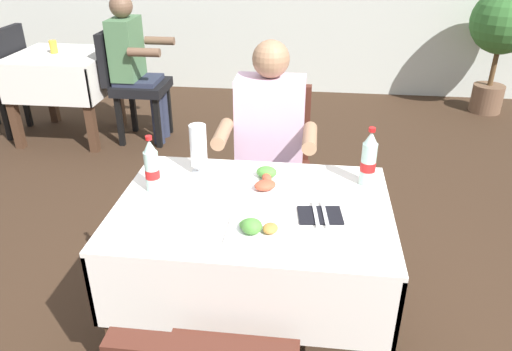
# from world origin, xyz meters

# --- Properties ---
(main_dining_table) EXTENTS (1.11, 0.80, 0.76)m
(main_dining_table) POSITION_xyz_m (-0.01, 0.10, 0.58)
(main_dining_table) COLOR white
(main_dining_table) RESTS_ON ground
(chair_far_diner_seat) EXTENTS (0.44, 0.50, 0.97)m
(chair_far_diner_seat) POSITION_xyz_m (-0.01, 0.89, 0.55)
(chair_far_diner_seat) COLOR #4C2319
(chair_far_diner_seat) RESTS_ON ground
(seated_diner_far) EXTENTS (0.50, 0.46, 1.26)m
(seated_diner_far) POSITION_xyz_m (-0.01, 0.78, 0.71)
(seated_diner_far) COLOR #282D42
(seated_diner_far) RESTS_ON ground
(plate_near_camera) EXTENTS (0.22, 0.22, 0.07)m
(plate_near_camera) POSITION_xyz_m (0.02, -0.10, 0.78)
(plate_near_camera) COLOR white
(plate_near_camera) RESTS_ON main_dining_table
(plate_far_diner) EXTENTS (0.26, 0.26, 0.06)m
(plate_far_diner) POSITION_xyz_m (0.01, 0.27, 0.78)
(plate_far_diner) COLOR white
(plate_far_diner) RESTS_ON main_dining_table
(beer_glass_left) EXTENTS (0.08, 0.08, 0.23)m
(beer_glass_left) POSITION_xyz_m (-0.29, 0.36, 0.88)
(beer_glass_left) COLOR white
(beer_glass_left) RESTS_ON main_dining_table
(cola_bottle_primary) EXTENTS (0.06, 0.06, 0.25)m
(cola_bottle_primary) POSITION_xyz_m (-0.45, 0.16, 0.87)
(cola_bottle_primary) COLOR silver
(cola_bottle_primary) RESTS_ON main_dining_table
(cola_bottle_secondary) EXTENTS (0.07, 0.07, 0.26)m
(cola_bottle_secondary) POSITION_xyz_m (0.46, 0.33, 0.87)
(cola_bottle_secondary) COLOR silver
(cola_bottle_secondary) RESTS_ON main_dining_table
(napkin_cutlery_set) EXTENTS (0.18, 0.19, 0.01)m
(napkin_cutlery_set) POSITION_xyz_m (0.26, 0.04, 0.76)
(napkin_cutlery_set) COLOR black
(napkin_cutlery_set) RESTS_ON main_dining_table
(background_dining_table) EXTENTS (0.80, 0.76, 0.76)m
(background_dining_table) POSITION_xyz_m (-1.99, 2.41, 0.56)
(background_dining_table) COLOR white
(background_dining_table) RESTS_ON ground
(background_chair_right) EXTENTS (0.50, 0.44, 0.97)m
(background_chair_right) POSITION_xyz_m (-1.38, 2.41, 0.55)
(background_chair_right) COLOR black
(background_chair_right) RESTS_ON ground
(background_patron) EXTENTS (0.46, 0.50, 1.26)m
(background_patron) POSITION_xyz_m (-1.33, 2.41, 0.71)
(background_patron) COLOR #282D42
(background_patron) RESTS_ON ground
(background_table_tumbler) EXTENTS (0.06, 0.06, 0.11)m
(background_table_tumbler) POSITION_xyz_m (-2.04, 2.42, 0.81)
(background_table_tumbler) COLOR gold
(background_table_tumbler) RESTS_ON background_dining_table
(potted_plant_corner) EXTENTS (0.63, 0.63, 1.23)m
(potted_plant_corner) POSITION_xyz_m (2.00, 3.54, 0.84)
(potted_plant_corner) COLOR brown
(potted_plant_corner) RESTS_ON ground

